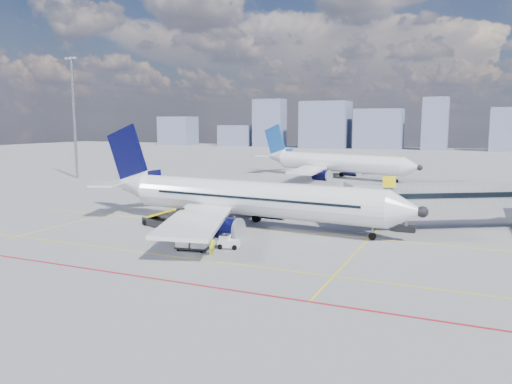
# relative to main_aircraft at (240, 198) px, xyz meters

# --- Properties ---
(ground) EXTENTS (420.00, 420.00, 0.00)m
(ground) POSITION_rel_main_aircraft_xyz_m (0.98, -8.69, -3.22)
(ground) COLOR gray
(ground) RESTS_ON ground
(apron_markings) EXTENTS (90.00, 35.12, 0.01)m
(apron_markings) POSITION_rel_main_aircraft_xyz_m (0.40, -12.60, -3.21)
(apron_markings) COLOR yellow
(apron_markings) RESTS_ON ground
(jet_bridge) EXTENTS (23.55, 15.78, 6.30)m
(jet_bridge) POSITION_rel_main_aircraft_xyz_m (24.49, 8.22, 0.52)
(jet_bridge) COLOR #96999F
(jet_bridge) RESTS_ON ground
(floodlight_mast_nw) EXTENTS (3.20, 0.61, 25.45)m
(floodlight_mast_nw) POSITION_rel_main_aircraft_xyz_m (-54.02, 31.31, 10.37)
(floodlight_mast_nw) COLOR slate
(floodlight_mast_nw) RESTS_ON ground
(distant_skyline) EXTENTS (263.77, 15.83, 23.47)m
(distant_skyline) POSITION_rel_main_aircraft_xyz_m (0.51, 181.31, 6.10)
(distant_skyline) COLOR slate
(distant_skyline) RESTS_ON ground
(main_aircraft) EXTENTS (40.95, 35.64, 11.95)m
(main_aircraft) POSITION_rel_main_aircraft_xyz_m (0.00, 0.00, 0.00)
(main_aircraft) COLOR silver
(main_aircraft) RESTS_ON ground
(second_aircraft) EXTENTS (38.97, 33.16, 11.74)m
(second_aircraft) POSITION_rel_main_aircraft_xyz_m (-3.79, 54.67, 0.00)
(second_aircraft) COLOR silver
(second_aircraft) RESTS_ON ground
(baggage_tug) EXTENTS (2.11, 1.50, 1.35)m
(baggage_tug) POSITION_rel_main_aircraft_xyz_m (3.52, -10.15, -2.57)
(baggage_tug) COLOR silver
(baggage_tug) RESTS_ON ground
(cargo_dolly) EXTENTS (3.20, 1.70, 1.68)m
(cargo_dolly) POSITION_rel_main_aircraft_xyz_m (0.86, -12.18, -2.30)
(cargo_dolly) COLOR black
(cargo_dolly) RESTS_ON ground
(belt_loader) EXTENTS (6.75, 3.94, 2.76)m
(belt_loader) POSITION_rel_main_aircraft_xyz_m (-8.00, -4.52, -2.50)
(belt_loader) COLOR black
(belt_loader) RESTS_ON ground
(ramp_worker) EXTENTS (0.69, 0.82, 1.91)m
(ramp_worker) POSITION_rel_main_aircraft_xyz_m (3.46, -13.15, -2.27)
(ramp_worker) COLOR yellow
(ramp_worker) RESTS_ON ground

